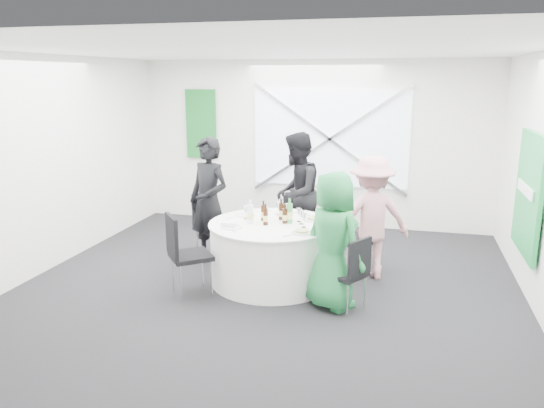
% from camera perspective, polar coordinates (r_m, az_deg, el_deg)
% --- Properties ---
extents(floor, '(6.00, 6.00, 0.00)m').
position_cam_1_polar(floor, '(6.58, -0.44, -8.90)').
color(floor, black).
rests_on(floor, ground).
extents(ceiling, '(6.00, 6.00, 0.00)m').
position_cam_1_polar(ceiling, '(6.09, -0.49, 16.26)').
color(ceiling, white).
rests_on(ceiling, wall_back).
extents(wall_back, '(6.00, 0.00, 6.00)m').
position_cam_1_polar(wall_back, '(9.08, 4.40, 6.45)').
color(wall_back, silver).
rests_on(wall_back, floor).
extents(wall_front, '(6.00, 0.00, 6.00)m').
position_cam_1_polar(wall_front, '(3.45, -13.32, -5.54)').
color(wall_front, silver).
rests_on(wall_front, floor).
extents(wall_left, '(0.00, 6.00, 6.00)m').
position_cam_1_polar(wall_left, '(7.52, -23.21, 3.94)').
color(wall_left, silver).
rests_on(wall_left, floor).
extents(window_panel, '(2.60, 0.03, 1.60)m').
position_cam_1_polar(window_panel, '(8.99, 6.27, 6.98)').
color(window_panel, white).
rests_on(window_panel, wall_back).
extents(window_brace_a, '(2.63, 0.05, 1.84)m').
position_cam_1_polar(window_brace_a, '(8.95, 6.23, 6.95)').
color(window_brace_a, silver).
rests_on(window_brace_a, window_panel).
extents(window_brace_b, '(2.63, 0.05, 1.84)m').
position_cam_1_polar(window_brace_b, '(8.95, 6.23, 6.95)').
color(window_brace_b, silver).
rests_on(window_brace_b, window_panel).
extents(green_banner, '(0.55, 0.04, 1.20)m').
position_cam_1_polar(green_banner, '(9.55, -7.65, 8.53)').
color(green_banner, '#146725').
rests_on(green_banner, wall_back).
extents(green_sign, '(0.05, 1.20, 1.40)m').
position_cam_1_polar(green_sign, '(6.76, 25.87, 0.98)').
color(green_sign, '#1B9441').
rests_on(green_sign, wall_right).
extents(banquet_table, '(1.56, 1.56, 0.76)m').
position_cam_1_polar(banquet_table, '(6.63, -0.00, -5.22)').
color(banquet_table, white).
rests_on(banquet_table, floor).
extents(chair_back, '(0.38, 0.39, 0.82)m').
position_cam_1_polar(chair_back, '(7.71, 2.33, -1.78)').
color(chair_back, black).
rests_on(chair_back, floor).
extents(chair_back_left, '(0.59, 0.58, 0.94)m').
position_cam_1_polar(chair_back_left, '(7.47, -6.72, -1.79)').
color(chair_back_left, black).
rests_on(chair_back_left, floor).
extents(chair_back_right, '(0.60, 0.60, 0.98)m').
position_cam_1_polar(chair_back_right, '(6.94, 9.69, -2.87)').
color(chair_back_right, black).
rests_on(chair_back_right, floor).
extents(chair_front_right, '(0.53, 0.53, 0.84)m').
position_cam_1_polar(chair_front_right, '(5.82, 8.53, -6.90)').
color(chair_front_right, black).
rests_on(chair_front_right, floor).
extents(chair_front_left, '(0.63, 0.63, 0.99)m').
position_cam_1_polar(chair_front_left, '(6.21, -9.56, -4.77)').
color(chair_front_left, black).
rests_on(chair_front_left, floor).
extents(person_man_back_left, '(0.75, 0.63, 1.74)m').
position_cam_1_polar(person_man_back_left, '(7.17, -6.81, 0.22)').
color(person_man_back_left, black).
rests_on(person_man_back_left, floor).
extents(person_man_back, '(0.50, 0.87, 1.75)m').
position_cam_1_polar(person_man_back, '(7.63, 2.65, 1.15)').
color(person_man_back, black).
rests_on(person_man_back, floor).
extents(person_woman_pink, '(1.12, 0.80, 1.57)m').
position_cam_1_polar(person_woman_pink, '(6.76, 10.60, -1.48)').
color(person_woman_pink, '#D38894').
rests_on(person_woman_pink, floor).
extents(person_woman_green, '(0.90, 0.83, 1.54)m').
position_cam_1_polar(person_woman_green, '(5.82, 6.58, -3.97)').
color(person_woman_green, '#227D3F').
rests_on(person_woman_green, floor).
extents(plate_back, '(0.26, 0.26, 0.01)m').
position_cam_1_polar(plate_back, '(6.98, 1.32, -0.93)').
color(plate_back, silver).
rests_on(plate_back, banquet_table).
extents(plate_back_left, '(0.25, 0.25, 0.01)m').
position_cam_1_polar(plate_back_left, '(6.86, -2.88, -1.21)').
color(plate_back_left, silver).
rests_on(plate_back_left, banquet_table).
extents(plate_back_right, '(0.27, 0.27, 0.04)m').
position_cam_1_polar(plate_back_right, '(6.66, 4.60, -1.62)').
color(plate_back_right, silver).
rests_on(plate_back_right, banquet_table).
extents(plate_front_right, '(0.25, 0.25, 0.04)m').
position_cam_1_polar(plate_front_right, '(6.10, 3.25, -3.01)').
color(plate_front_right, silver).
rests_on(plate_front_right, banquet_table).
extents(plate_front_left, '(0.25, 0.25, 0.01)m').
position_cam_1_polar(plate_front_left, '(6.33, -4.36, -2.49)').
color(plate_front_left, silver).
rests_on(plate_front_left, banquet_table).
extents(napkin, '(0.18, 0.13, 0.05)m').
position_cam_1_polar(napkin, '(6.34, -4.67, -2.16)').
color(napkin, white).
rests_on(napkin, plate_front_left).
extents(beer_bottle_a, '(0.06, 0.06, 0.26)m').
position_cam_1_polar(beer_bottle_a, '(6.60, -0.93, -0.98)').
color(beer_bottle_a, '#361809').
rests_on(beer_bottle_a, banquet_table).
extents(beer_bottle_b, '(0.06, 0.06, 0.27)m').
position_cam_1_polar(beer_bottle_b, '(6.63, 0.98, -0.84)').
color(beer_bottle_b, '#361809').
rests_on(beer_bottle_b, banquet_table).
extents(beer_bottle_c, '(0.06, 0.06, 0.25)m').
position_cam_1_polar(beer_bottle_c, '(6.48, 1.38, -1.30)').
color(beer_bottle_c, '#361809').
rests_on(beer_bottle_c, banquet_table).
extents(beer_bottle_d, '(0.06, 0.06, 0.27)m').
position_cam_1_polar(beer_bottle_d, '(6.40, -0.70, -1.39)').
color(beer_bottle_d, '#361809').
rests_on(beer_bottle_d, banquet_table).
extents(green_water_bottle, '(0.08, 0.08, 0.31)m').
position_cam_1_polar(green_water_bottle, '(6.49, 1.90, -1.02)').
color(green_water_bottle, green).
rests_on(green_water_bottle, banquet_table).
extents(clear_water_bottle, '(0.08, 0.08, 0.29)m').
position_cam_1_polar(clear_water_bottle, '(6.49, -2.36, -1.09)').
color(clear_water_bottle, white).
rests_on(clear_water_bottle, banquet_table).
extents(wine_glass_a, '(0.07, 0.07, 0.17)m').
position_cam_1_polar(wine_glass_a, '(6.67, -2.86, -0.59)').
color(wine_glass_a, white).
rests_on(wine_glass_a, banquet_table).
extents(wine_glass_b, '(0.07, 0.07, 0.17)m').
position_cam_1_polar(wine_glass_b, '(6.77, 1.52, -0.37)').
color(wine_glass_b, white).
rests_on(wine_glass_b, banquet_table).
extents(wine_glass_c, '(0.07, 0.07, 0.17)m').
position_cam_1_polar(wine_glass_c, '(6.86, 0.67, -0.18)').
color(wine_glass_c, white).
rests_on(wine_glass_c, banquet_table).
extents(wine_glass_d, '(0.07, 0.07, 0.17)m').
position_cam_1_polar(wine_glass_d, '(6.44, 3.18, -1.10)').
color(wine_glass_d, white).
rests_on(wine_glass_d, banquet_table).
extents(wine_glass_e, '(0.07, 0.07, 0.17)m').
position_cam_1_polar(wine_glass_e, '(6.31, 3.46, -1.42)').
color(wine_glass_e, white).
rests_on(wine_glass_e, banquet_table).
extents(wine_glass_f, '(0.07, 0.07, 0.17)m').
position_cam_1_polar(wine_glass_f, '(6.55, 2.91, -0.85)').
color(wine_glass_f, white).
rests_on(wine_glass_f, banquet_table).
extents(fork_a, '(0.12, 0.12, 0.01)m').
position_cam_1_polar(fork_a, '(6.41, -5.01, -2.35)').
color(fork_a, silver).
rests_on(fork_a, banquet_table).
extents(knife_a, '(0.10, 0.13, 0.01)m').
position_cam_1_polar(knife_a, '(6.19, -4.21, -2.90)').
color(knife_a, silver).
rests_on(knife_a, banquet_table).
extents(fork_b, '(0.10, 0.13, 0.01)m').
position_cam_1_polar(fork_b, '(6.58, 5.01, -1.93)').
color(fork_b, silver).
rests_on(fork_b, banquet_table).
extents(knife_b, '(0.09, 0.14, 0.01)m').
position_cam_1_polar(knife_b, '(6.83, 4.09, -1.33)').
color(knife_b, silver).
rests_on(knife_b, banquet_table).
extents(fork_c, '(0.11, 0.13, 0.01)m').
position_cam_1_polar(fork_c, '(5.99, 1.79, -3.42)').
color(fork_c, silver).
rests_on(fork_c, banquet_table).
extents(knife_c, '(0.10, 0.13, 0.01)m').
position_cam_1_polar(knife_c, '(6.23, 4.42, -2.81)').
color(knife_c, silver).
rests_on(knife_c, banquet_table).
extents(fork_d, '(0.10, 0.13, 0.01)m').
position_cam_1_polar(fork_d, '(7.03, -1.92, -0.88)').
color(fork_d, silver).
rests_on(fork_d, banquet_table).
extents(knife_d, '(0.08, 0.14, 0.01)m').
position_cam_1_polar(knife_d, '(6.74, -4.54, -1.53)').
color(knife_d, silver).
rests_on(knife_d, banquet_table).
extents(fork_e, '(0.15, 0.02, 0.01)m').
position_cam_1_polar(fork_e, '(7.01, 2.28, -0.92)').
color(fork_e, silver).
rests_on(fork_e, banquet_table).
extents(knife_e, '(0.15, 0.03, 0.01)m').
position_cam_1_polar(knife_e, '(7.07, 0.17, -0.78)').
color(knife_e, silver).
rests_on(knife_e, banquet_table).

